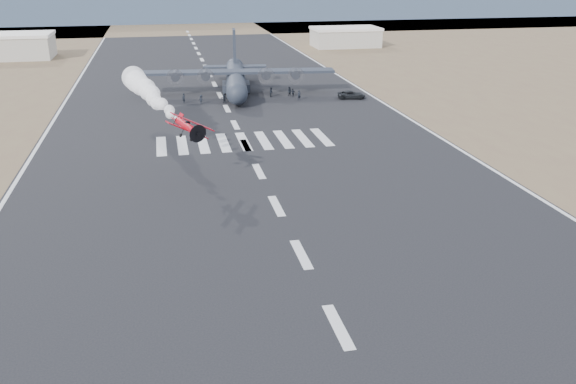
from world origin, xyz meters
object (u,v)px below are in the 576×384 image
object	(u,v)px
hangar_left	(6,46)
support_vehicle	(351,95)
aerobatic_biplane	(188,127)
crew_a	(299,95)
transport_aircraft	(236,77)
hangar_right	(345,37)
crew_g	(184,98)
crew_e	(246,91)
crew_c	(201,100)
crew_h	(271,92)
crew_f	(224,99)
crew_d	(293,93)
crew_b	(290,92)

from	to	relation	value
hangar_left	support_vehicle	distance (m)	103.46
aerobatic_biplane	crew_a	size ratio (longest dim) A/B	2.93
transport_aircraft	crew_a	world-z (taller)	transport_aircraft
crew_a	hangar_right	bearing A→B (deg)	54.59
hangar_left	crew_g	distance (m)	80.48
aerobatic_biplane	crew_e	xyz separation A→B (m)	(13.79, 49.99, -6.13)
crew_c	crew_e	world-z (taller)	crew_c
support_vehicle	crew_h	world-z (taller)	crew_h
crew_c	transport_aircraft	bearing A→B (deg)	-101.92
crew_c	crew_f	bearing A→B (deg)	-152.52
transport_aircraft	support_vehicle	bearing A→B (deg)	-21.33
support_vehicle	crew_f	bearing A→B (deg)	98.12
crew_g	crew_e	bearing A→B (deg)	70.41
transport_aircraft	crew_d	distance (m)	12.70
support_vehicle	crew_f	distance (m)	24.66
support_vehicle	crew_b	world-z (taller)	crew_b
hangar_right	crew_a	xyz separation A→B (m)	(-31.54, -73.61, -2.06)
crew_d	crew_e	distance (m)	9.68
crew_c	crew_a	bearing A→B (deg)	-154.75
crew_d	crew_e	size ratio (longest dim) A/B	1.01
crew_a	crew_c	distance (m)	18.72
aerobatic_biplane	crew_d	distance (m)	51.58
crew_a	crew_e	distance (m)	11.84
transport_aircraft	crew_a	distance (m)	15.12
crew_d	crew_h	world-z (taller)	crew_h
support_vehicle	crew_e	bearing A→B (deg)	78.66
hangar_left	crew_c	size ratio (longest dim) A/B	14.59
crew_d	crew_e	bearing A→B (deg)	168.09
crew_h	hangar_left	bearing A→B (deg)	57.26
crew_c	support_vehicle	bearing A→B (deg)	-155.85
transport_aircraft	crew_c	world-z (taller)	transport_aircraft
transport_aircraft	aerobatic_biplane	bearing A→B (deg)	-96.71
crew_a	crew_h	bearing A→B (deg)	126.58
hangar_right	transport_aircraft	size ratio (longest dim) A/B	0.52
crew_f	crew_e	bearing A→B (deg)	98.54
crew_a	crew_e	world-z (taller)	crew_a
transport_aircraft	support_vehicle	distance (m)	23.95
crew_c	crew_h	bearing A→B (deg)	-138.81
support_vehicle	crew_b	size ratio (longest dim) A/B	2.89
crew_b	crew_a	bearing A→B (deg)	-24.14
crew_c	crew_g	xyz separation A→B (m)	(-3.13, 1.33, 0.10)
transport_aircraft	crew_e	distance (m)	4.04
hangar_left	transport_aircraft	bearing A→B (deg)	-46.35
crew_a	crew_f	distance (m)	14.38
crew_e	support_vehicle	bearing A→B (deg)	-73.81
crew_g	crew_h	world-z (taller)	crew_h
crew_e	crew_g	distance (m)	13.69
crew_d	hangar_left	bearing A→B (deg)	147.93
hangar_left	crew_b	world-z (taller)	hangar_left
crew_a	crew_g	distance (m)	21.92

